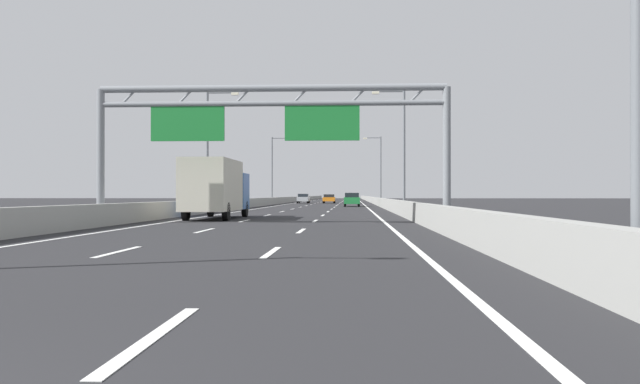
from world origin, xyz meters
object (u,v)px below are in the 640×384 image
object	(u,v)px
streetlamp_left_mid	(210,143)
streetlamp_right_far	(379,166)
streetlamp_right_mid	(401,142)
box_truck	(216,187)
sign_gantry	(268,119)
green_car	(352,200)
silver_car	(303,198)
streetlamp_left_far	(274,166)
blue_car	(352,198)
orange_car	(329,199)

from	to	relation	value
streetlamp_left_mid	streetlamp_right_far	bearing A→B (deg)	70.24
streetlamp_right_mid	box_truck	size ratio (longest dim) A/B	1.16
sign_gantry	box_truck	size ratio (longest dim) A/B	1.98
green_car	silver_car	bearing A→B (deg)	105.12
sign_gantry	streetlamp_left_far	distance (m)	63.27
streetlamp_right_far	box_truck	world-z (taller)	streetlamp_right_far
streetlamp_right_mid	blue_car	world-z (taller)	streetlamp_right_mid
orange_car	streetlamp_right_far	bearing A→B (deg)	-47.03
sign_gantry	streetlamp_right_far	size ratio (longest dim) A/B	1.71
streetlamp_left_mid	silver_car	xyz separation A→B (m)	(3.67, 49.33, -4.65)
streetlamp_right_far	box_truck	distance (m)	57.98
sign_gantry	box_truck	world-z (taller)	sign_gantry
streetlamp_left_far	orange_car	world-z (taller)	streetlamp_left_far
orange_car	blue_car	distance (m)	3.47
streetlamp_right_far	streetlamp_left_mid	bearing A→B (deg)	-109.76
streetlamp_right_mid	orange_car	world-z (taller)	streetlamp_right_mid
blue_car	green_car	size ratio (longest dim) A/B	1.09
streetlamp_left_mid	streetlamp_left_far	distance (m)	41.57
streetlamp_right_far	green_car	xyz separation A→B (m)	(-3.81, -19.81, -4.62)
streetlamp_left_far	green_car	distance (m)	23.18
streetlamp_right_mid	streetlamp_left_far	distance (m)	44.17
blue_car	streetlamp_right_far	bearing A→B (deg)	-64.75
streetlamp_left_far	silver_car	size ratio (longest dim) A/B	2.11
streetlamp_left_mid	orange_car	bearing A→B (deg)	81.24
box_truck	streetlamp_left_mid	bearing A→B (deg)	103.45
streetlamp_left_mid	streetlamp_right_mid	bearing A→B (deg)	0.00
streetlamp_left_mid	orange_car	xyz separation A→B (m)	(7.62, 49.42, -4.69)
blue_car	green_car	distance (m)	28.00
streetlamp_right_mid	streetlamp_right_far	xyz separation A→B (m)	(0.00, 41.57, 0.00)
sign_gantry	box_truck	distance (m)	7.74
blue_car	green_car	xyz separation A→B (m)	(0.05, -28.00, 0.04)
streetlamp_left_far	silver_car	world-z (taller)	streetlamp_left_far
streetlamp_left_far	blue_car	distance (m)	14.54
streetlamp_left_far	green_car	xyz separation A→B (m)	(11.12, -19.81, -4.62)
blue_car	green_car	bearing A→B (deg)	-89.90
green_car	sign_gantry	bearing A→B (deg)	-95.09
orange_car	silver_car	bearing A→B (deg)	-178.70
streetlamp_right_mid	orange_car	xyz separation A→B (m)	(-7.31, 49.42, -4.69)
blue_car	sign_gantry	bearing A→B (deg)	-93.05
streetlamp_right_mid	streetlamp_left_far	size ratio (longest dim) A/B	1.00
blue_car	silver_car	bearing A→B (deg)	-176.70
silver_car	box_truck	world-z (taller)	box_truck
streetlamp_left_far	orange_car	size ratio (longest dim) A/B	2.19
silver_car	sign_gantry	bearing A→B (deg)	-87.07
blue_car	box_truck	world-z (taller)	box_truck
streetlamp_left_mid	streetlamp_left_far	xyz separation A→B (m)	(0.00, 41.57, 0.00)
orange_car	green_car	bearing A→B (deg)	-82.79
green_car	orange_car	bearing A→B (deg)	97.21
silver_car	green_car	world-z (taller)	green_car
streetlamp_left_far	box_truck	size ratio (longest dim) A/B	1.16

